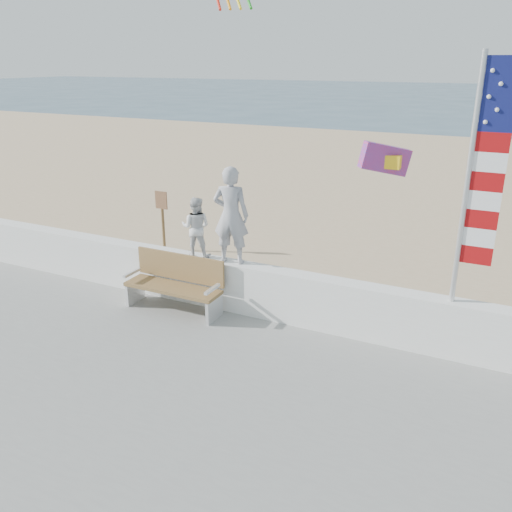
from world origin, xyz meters
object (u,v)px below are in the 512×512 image
(adult, at_px, (231,215))
(flag, at_px, (479,174))
(child, at_px, (196,227))
(bench, at_px, (175,283))

(adult, height_order, flag, flag)
(adult, bearing_deg, flag, 167.50)
(adult, distance_m, child, 0.78)
(adult, bearing_deg, child, -12.49)
(adult, distance_m, bench, 1.61)
(child, bearing_deg, bench, 52.05)
(bench, distance_m, flag, 5.29)
(bench, bearing_deg, child, 67.26)
(child, distance_m, flag, 4.75)
(adult, distance_m, flag, 3.98)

